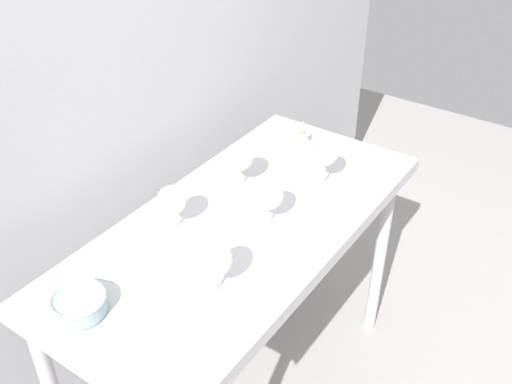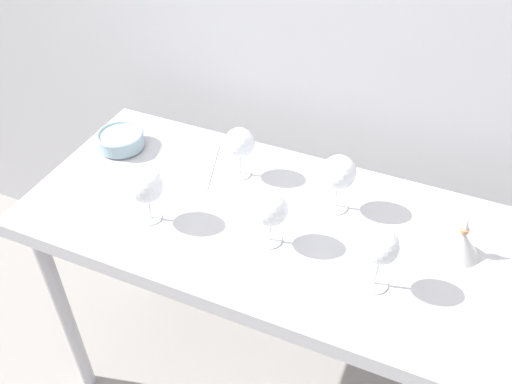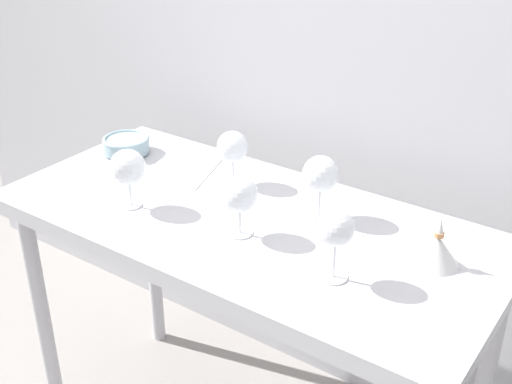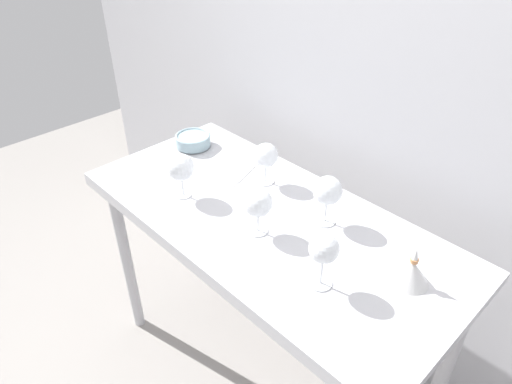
{
  "view_description": "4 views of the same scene",
  "coord_description": "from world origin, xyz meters",
  "px_view_note": "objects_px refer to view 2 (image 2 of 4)",
  "views": [
    {
      "loc": [
        -1.22,
        -0.91,
        2.06
      ],
      "look_at": [
        0.04,
        -0.04,
        1.01
      ],
      "focal_mm": 41.19,
      "sensor_mm": 36.0,
      "label": 1
    },
    {
      "loc": [
        0.42,
        -1.06,
        1.98
      ],
      "look_at": [
        -0.04,
        -0.0,
        0.98
      ],
      "focal_mm": 38.79,
      "sensor_mm": 36.0,
      "label": 2
    },
    {
      "loc": [
        0.92,
        -1.28,
        1.79
      ],
      "look_at": [
        0.0,
        0.04,
        0.96
      ],
      "focal_mm": 46.48,
      "sensor_mm": 36.0,
      "label": 3
    },
    {
      "loc": [
        0.89,
        -0.92,
        1.88
      ],
      "look_at": [
        -0.04,
        -0.02,
        0.99
      ],
      "focal_mm": 32.48,
      "sensor_mm": 36.0,
      "label": 4
    }
  ],
  "objects_px": {
    "wine_glass_near_right": "(381,248)",
    "tasting_sheet_upper": "(184,164)",
    "wine_glass_near_left": "(146,187)",
    "wine_glass_far_left": "(239,144)",
    "decanter_funnel": "(460,242)",
    "wine_glass_far_right": "(339,174)",
    "tasting_bowl": "(121,139)",
    "wine_glass_near_center": "(270,210)"
  },
  "relations": [
    {
      "from": "wine_glass_near_center",
      "to": "wine_glass_far_right",
      "type": "relative_size",
      "value": 0.93
    },
    {
      "from": "wine_glass_near_right",
      "to": "wine_glass_near_center",
      "type": "distance_m",
      "value": 0.3
    },
    {
      "from": "wine_glass_near_left",
      "to": "decanter_funnel",
      "type": "height_order",
      "value": "wine_glass_near_left"
    },
    {
      "from": "wine_glass_near_right",
      "to": "wine_glass_far_left",
      "type": "relative_size",
      "value": 1.09
    },
    {
      "from": "wine_glass_near_left",
      "to": "wine_glass_near_center",
      "type": "bearing_deg",
      "value": 8.76
    },
    {
      "from": "tasting_sheet_upper",
      "to": "tasting_bowl",
      "type": "relative_size",
      "value": 1.56
    },
    {
      "from": "wine_glass_near_left",
      "to": "tasting_bowl",
      "type": "distance_m",
      "value": 0.38
    },
    {
      "from": "wine_glass_near_left",
      "to": "wine_glass_far_right",
      "type": "distance_m",
      "value": 0.53
    },
    {
      "from": "wine_glass_near_center",
      "to": "tasting_bowl",
      "type": "distance_m",
      "value": 0.65
    },
    {
      "from": "wine_glass_near_center",
      "to": "tasting_bowl",
      "type": "bearing_deg",
      "value": 161.69
    },
    {
      "from": "wine_glass_far_left",
      "to": "wine_glass_far_right",
      "type": "relative_size",
      "value": 0.93
    },
    {
      "from": "wine_glass_near_left",
      "to": "tasting_sheet_upper",
      "type": "height_order",
      "value": "wine_glass_near_left"
    },
    {
      "from": "wine_glass_near_right",
      "to": "decanter_funnel",
      "type": "distance_m",
      "value": 0.28
    },
    {
      "from": "wine_glass_near_center",
      "to": "wine_glass_near_left",
      "type": "bearing_deg",
      "value": -171.24
    },
    {
      "from": "wine_glass_near_right",
      "to": "wine_glass_far_right",
      "type": "distance_m",
      "value": 0.3
    },
    {
      "from": "wine_glass_far_left",
      "to": "tasting_sheet_upper",
      "type": "xyz_separation_m",
      "value": [
        -0.18,
        -0.03,
        -0.11
      ]
    },
    {
      "from": "wine_glass_near_right",
      "to": "wine_glass_far_right",
      "type": "xyz_separation_m",
      "value": [
        -0.18,
        0.24,
        -0.01
      ]
    },
    {
      "from": "tasting_sheet_upper",
      "to": "decanter_funnel",
      "type": "bearing_deg",
      "value": -20.23
    },
    {
      "from": "wine_glass_near_left",
      "to": "wine_glass_far_left",
      "type": "bearing_deg",
      "value": 62.54
    },
    {
      "from": "wine_glass_near_right",
      "to": "wine_glass_far_right",
      "type": "relative_size",
      "value": 1.01
    },
    {
      "from": "wine_glass_near_right",
      "to": "tasting_bowl",
      "type": "height_order",
      "value": "wine_glass_near_right"
    },
    {
      "from": "wine_glass_near_right",
      "to": "tasting_sheet_upper",
      "type": "distance_m",
      "value": 0.72
    },
    {
      "from": "wine_glass_near_left",
      "to": "decanter_funnel",
      "type": "bearing_deg",
      "value": 14.45
    },
    {
      "from": "wine_glass_far_right",
      "to": "wine_glass_near_center",
      "type": "bearing_deg",
      "value": -120.98
    },
    {
      "from": "tasting_sheet_upper",
      "to": "wine_glass_far_left",
      "type": "bearing_deg",
      "value": -8.34
    },
    {
      "from": "wine_glass_far_right",
      "to": "tasting_sheet_upper",
      "type": "distance_m",
      "value": 0.51
    },
    {
      "from": "wine_glass_near_center",
      "to": "wine_glass_far_right",
      "type": "xyz_separation_m",
      "value": [
        0.12,
        0.2,
        0.01
      ]
    },
    {
      "from": "wine_glass_far_right",
      "to": "wine_glass_near_right",
      "type": "bearing_deg",
      "value": -53.36
    },
    {
      "from": "tasting_sheet_upper",
      "to": "wine_glass_near_center",
      "type": "bearing_deg",
      "value": -45.41
    },
    {
      "from": "wine_glass_far_right",
      "to": "tasting_bowl",
      "type": "xyz_separation_m",
      "value": [
        -0.73,
        0.0,
        -0.09
      ]
    },
    {
      "from": "wine_glass_near_right",
      "to": "decanter_funnel",
      "type": "bearing_deg",
      "value": 47.87
    },
    {
      "from": "tasting_bowl",
      "to": "decanter_funnel",
      "type": "bearing_deg",
      "value": -2.36
    },
    {
      "from": "wine_glass_near_right",
      "to": "tasting_bowl",
      "type": "xyz_separation_m",
      "value": [
        -0.9,
        0.24,
        -0.1
      ]
    },
    {
      "from": "wine_glass_far_right",
      "to": "tasting_bowl",
      "type": "relative_size",
      "value": 1.15
    },
    {
      "from": "wine_glass_near_right",
      "to": "wine_glass_near_left",
      "type": "relative_size",
      "value": 1.05
    },
    {
      "from": "wine_glass_far_left",
      "to": "tasting_sheet_upper",
      "type": "height_order",
      "value": "wine_glass_far_left"
    },
    {
      "from": "wine_glass_far_right",
      "to": "decanter_funnel",
      "type": "distance_m",
      "value": 0.36
    },
    {
      "from": "tasting_sheet_upper",
      "to": "wine_glass_near_left",
      "type": "bearing_deg",
      "value": -99.28
    },
    {
      "from": "wine_glass_near_right",
      "to": "wine_glass_far_left",
      "type": "bearing_deg",
      "value": 151.54
    },
    {
      "from": "wine_glass_near_left",
      "to": "tasting_sheet_upper",
      "type": "distance_m",
      "value": 0.28
    },
    {
      "from": "tasting_bowl",
      "to": "decanter_funnel",
      "type": "distance_m",
      "value": 1.08
    },
    {
      "from": "decanter_funnel",
      "to": "wine_glass_far_left",
      "type": "bearing_deg",
      "value": 173.74
    }
  ]
}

